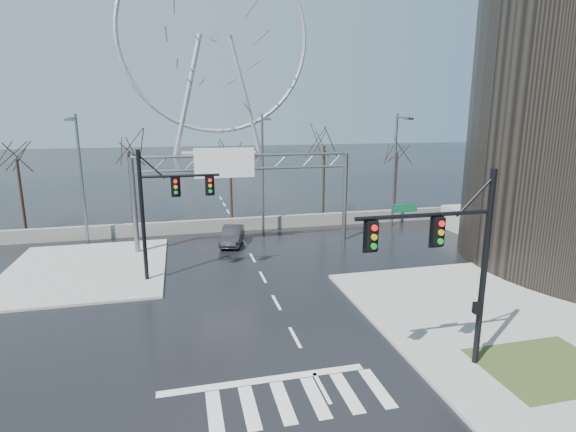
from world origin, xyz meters
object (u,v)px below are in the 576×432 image
object	(u,v)px
car	(232,235)
sign_gantry	(240,180)
ferris_wheel	(215,44)
signal_mast_near	(455,253)
signal_mast_far	(162,203)

from	to	relation	value
car	sign_gantry	bearing A→B (deg)	-41.50
ferris_wheel	signal_mast_near	bearing A→B (deg)	-89.92
sign_gantry	ferris_wheel	distance (m)	82.91
sign_gantry	signal_mast_near	bearing A→B (deg)	-73.81
sign_gantry	ferris_wheel	bearing A→B (deg)	86.16
ferris_wheel	car	size ratio (longest dim) A/B	11.96
signal_mast_near	ferris_wheel	bearing A→B (deg)	90.08
sign_gantry	car	size ratio (longest dim) A/B	3.84
signal_mast_near	car	bearing A→B (deg)	107.10
signal_mast_far	ferris_wheel	size ratio (longest dim) A/B	0.16
signal_mast_near	car	size ratio (longest dim) A/B	1.88
signal_mast_near	ferris_wheel	size ratio (longest dim) A/B	0.16
sign_gantry	signal_mast_far	bearing A→B (deg)	-132.47
signal_mast_near	signal_mast_far	distance (m)	17.03
signal_mast_near	sign_gantry	size ratio (longest dim) A/B	0.49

